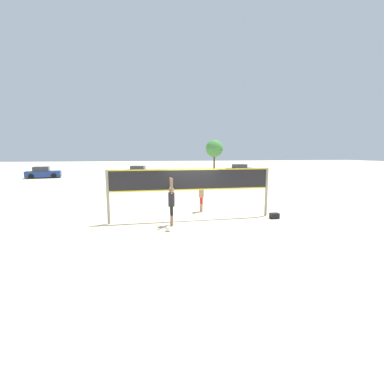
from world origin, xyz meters
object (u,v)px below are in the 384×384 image
parked_car_mid (139,172)px  volleyball_net (192,184)px  gear_bag (274,216)px  player_blocker (201,193)px  volleyball (168,229)px  tree_left_cluster (214,149)px  parked_car_near (43,173)px  parked_car_far (240,169)px  player_spiker (171,201)px

parked_car_mid → volleyball_net: bearing=-73.5°
gear_bag → player_blocker: bearing=146.1°
volleyball_net → gear_bag: volleyball_net is taller
volleyball → tree_left_cluster: 33.23m
volleyball → player_blocker: bearing=56.1°
volleyball_net → tree_left_cluster: 31.06m
gear_bag → parked_car_mid: size_ratio=0.09×
volleyball_net → parked_car_near: bearing=120.8°
gear_bag → parked_car_mid: (-6.55, 25.49, 0.53)m
volleyball_net → tree_left_cluster: size_ratio=1.44×
parked_car_near → parked_car_mid: 12.33m
parked_car_near → tree_left_cluster: (24.58, 4.53, 3.32)m
volleyball → parked_car_mid: (-1.18, 26.57, 0.55)m
volleyball → parked_car_far: parked_car_far is taller
gear_bag → tree_left_cluster: bearing=79.3°
parked_car_near → tree_left_cluster: tree_left_cluster is taller
volleyball_net → player_blocker: (0.83, 1.55, -0.69)m
player_blocker → volleyball_net: bearing=-28.2°
gear_bag → parked_car_near: bearing=126.5°
volleyball → gear_bag: bearing=11.4°
gear_bag → tree_left_cluster: size_ratio=0.08×
volleyball → gear_bag: (5.37, 1.09, 0.02)m
volleyball → tree_left_cluster: (11.06, 31.09, 3.87)m
gear_bag → parked_car_far: (9.41, 27.67, 0.53)m
volleyball_net → player_blocker: bearing=61.8°
player_blocker → gear_bag: bearing=56.1°
parked_car_near → parked_car_mid: parked_car_near is taller
parked_car_near → tree_left_cluster: size_ratio=0.80×
gear_bag → parked_car_mid: bearing=104.4°
player_blocker → volleyball: player_blocker is taller
player_spiker → gear_bag: player_spiker is taller
player_blocker → parked_car_far: 28.47m
parked_car_mid → parked_car_far: bearing=18.5°
gear_bag → parked_car_far: 29.23m
volleyball_net → parked_car_near: volleyball_net is taller
parked_car_near → player_blocker: bearing=-67.0°
volleyball_net → gear_bag: bearing=-8.4°
player_blocker → parked_car_mid: bearing=-171.8°
volleyball_net → parked_car_far: (13.43, 27.07, -1.07)m
player_blocker → tree_left_cluster: bearing=162.3°
gear_bag → parked_car_far: parked_car_far is taller
gear_bag → parked_car_mid: 26.32m
player_blocker → volleyball: size_ratio=8.76×
player_blocker → parked_car_far: bearing=153.7°
player_spiker → player_blocker: player_spiker is taller
parked_car_near → parked_car_far: bearing=-6.5°
volleyball → parked_car_mid: parked_car_mid is taller
parked_car_near → tree_left_cluster: bearing=-0.5°
parked_car_mid → parked_car_near: bearing=-169.2°
volleyball_net → tree_left_cluster: bearing=71.7°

